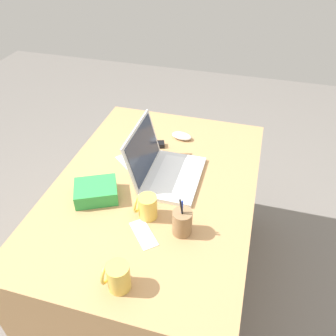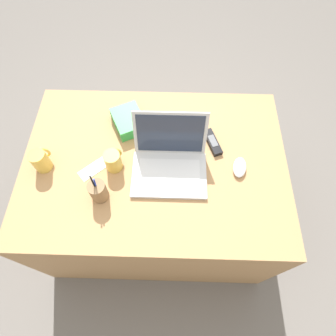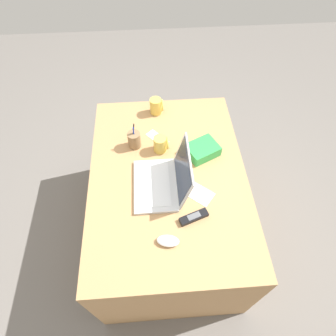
{
  "view_description": "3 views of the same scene",
  "coord_description": "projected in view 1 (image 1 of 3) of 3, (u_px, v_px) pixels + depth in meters",
  "views": [
    {
      "loc": [
        -1.13,
        -0.38,
        1.78
      ],
      "look_at": [
        0.07,
        -0.05,
        0.78
      ],
      "focal_mm": 36.98,
      "sensor_mm": 36.0,
      "label": 1
    },
    {
      "loc": [
        0.09,
        -0.69,
        1.91
      ],
      "look_at": [
        0.07,
        -0.06,
        0.76
      ],
      "focal_mm": 30.07,
      "sensor_mm": 36.0,
      "label": 2
    },
    {
      "loc": [
        0.94,
        -0.07,
        2.08
      ],
      "look_at": [
        0.03,
        -0.0,
        0.83
      ],
      "focal_mm": 30.5,
      "sensor_mm": 36.0,
      "label": 3
    }
  ],
  "objects": [
    {
      "name": "snack_bag",
      "position": [
        96.0,
        191.0,
        1.51
      ],
      "size": [
        0.21,
        0.23,
        0.07
      ],
      "primitive_type": "cube",
      "rotation": [
        0.0,
        0.0,
        0.45
      ],
      "color": "green",
      "rests_on": "desk"
    },
    {
      "name": "pen_holder",
      "position": [
        182.0,
        222.0,
        1.34
      ],
      "size": [
        0.08,
        0.08,
        0.18
      ],
      "color": "olive",
      "rests_on": "desk"
    },
    {
      "name": "coffee_mug_tall",
      "position": [
        147.0,
        207.0,
        1.41
      ],
      "size": [
        0.08,
        0.09,
        0.1
      ],
      "color": "#E0BC4C",
      "rests_on": "desk"
    },
    {
      "name": "paper_note_near_laptop",
      "position": [
        131.0,
        160.0,
        1.73
      ],
      "size": [
        0.16,
        0.17,
        0.0
      ],
      "primitive_type": "cube",
      "rotation": [
        0.0,
        0.0,
        -0.69
      ],
      "color": "white",
      "rests_on": "desk"
    },
    {
      "name": "cordless_phone",
      "position": [
        150.0,
        145.0,
        1.82
      ],
      "size": [
        0.09,
        0.16,
        0.03
      ],
      "color": "black",
      "rests_on": "desk"
    },
    {
      "name": "desk",
      "position": [
        156.0,
        236.0,
        1.81
      ],
      "size": [
        1.29,
        0.91,
        0.72
      ],
      "primitive_type": "cube",
      "color": "tan",
      "rests_on": "ground"
    },
    {
      "name": "computer_mouse",
      "position": [
        182.0,
        136.0,
        1.88
      ],
      "size": [
        0.08,
        0.12,
        0.03
      ],
      "primitive_type": "ellipsoid",
      "rotation": [
        0.0,
        0.0,
        -0.18
      ],
      "color": "white",
      "rests_on": "desk"
    },
    {
      "name": "paper_note_left",
      "position": [
        144.0,
        234.0,
        1.36
      ],
      "size": [
        0.16,
        0.15,
        0.0
      ],
      "primitive_type": "cube",
      "rotation": [
        0.0,
        0.0,
        0.72
      ],
      "color": "white",
      "rests_on": "desk"
    },
    {
      "name": "coffee_mug_white",
      "position": [
        117.0,
        276.0,
        1.15
      ],
      "size": [
        0.08,
        0.09,
        0.11
      ],
      "color": "#E0BC4C",
      "rests_on": "desk"
    },
    {
      "name": "ground_plane",
      "position": [
        157.0,
        276.0,
        2.04
      ],
      "size": [
        6.0,
        6.0,
        0.0
      ],
      "primitive_type": "plane",
      "color": "slate"
    },
    {
      "name": "laptop",
      "position": [
        164.0,
        168.0,
        1.61
      ],
      "size": [
        0.35,
        0.3,
        0.25
      ],
      "color": "silver",
      "rests_on": "desk"
    }
  ]
}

